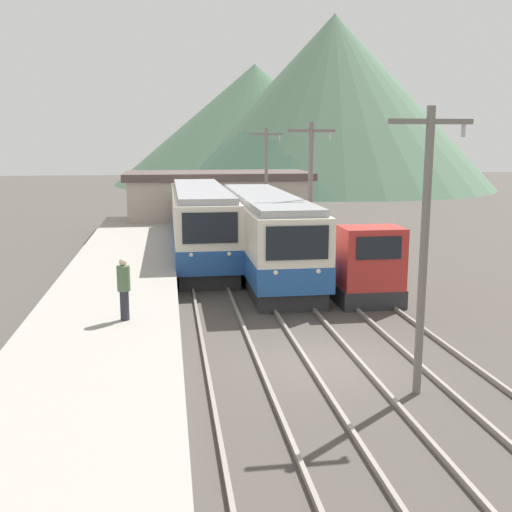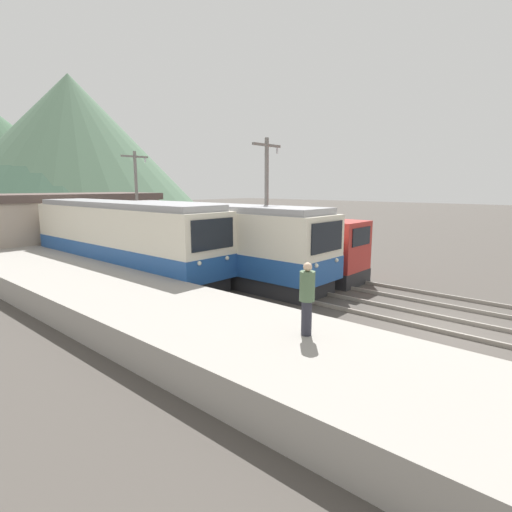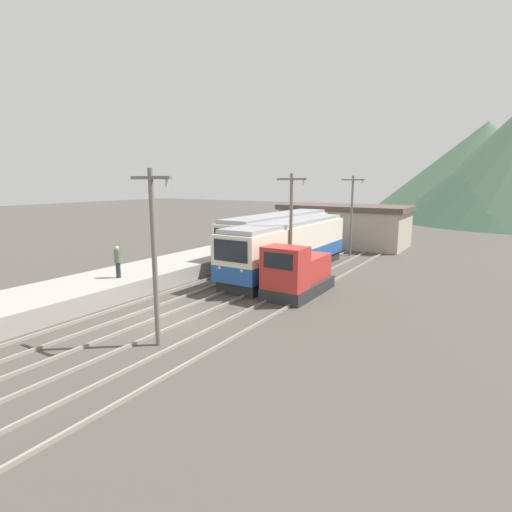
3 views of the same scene
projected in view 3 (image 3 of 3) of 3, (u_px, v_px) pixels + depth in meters
ground_plane at (169, 320)px, 18.75m from camera, size 200.00×200.00×0.00m
platform_left at (85, 291)px, 21.91m from camera, size 4.50×54.00×0.97m
track_left at (131, 309)px, 20.09m from camera, size 1.54×60.00×0.14m
track_center at (172, 319)px, 18.63m from camera, size 1.54×60.00×0.14m
track_right at (224, 332)px, 17.07m from camera, size 1.54×60.00×0.14m
commuter_train_left at (278, 239)px, 32.58m from camera, size 2.84×14.10×3.83m
commuter_train_center at (289, 249)px, 28.15m from camera, size 2.84×14.21×3.72m
shunting_locomotive at (297, 274)px, 22.73m from camera, size 2.40×5.15×3.00m
catenary_mast_near at (154, 252)px, 15.21m from camera, size 2.00×0.20×6.90m
catenary_mast_mid at (291, 225)px, 24.78m from camera, size 2.00×0.20×6.90m
catenary_mast_far at (352, 213)px, 34.35m from camera, size 2.00×0.20×6.90m
person_on_platform at (118, 260)px, 22.76m from camera, size 0.38×0.38×1.84m
station_building at (344, 225)px, 40.48m from camera, size 12.60×6.30×4.08m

